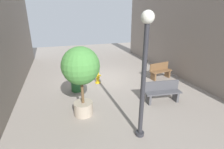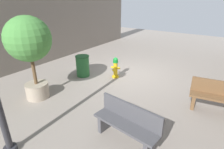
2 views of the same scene
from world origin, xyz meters
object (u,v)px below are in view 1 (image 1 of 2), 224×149
(bench_near, at_px, (160,71))
(planter_tree, at_px, (81,70))
(street_lamp, at_px, (144,65))
(bench_far, at_px, (162,91))
(fire_hydrant, at_px, (98,76))
(trash_bin, at_px, (77,83))

(bench_near, bearing_deg, planter_tree, 26.22)
(bench_near, relative_size, planter_tree, 0.54)
(street_lamp, bearing_deg, bench_far, -138.18)
(fire_hydrant, bearing_deg, bench_far, 127.44)
(fire_hydrant, distance_m, bench_near, 3.83)
(planter_tree, bearing_deg, fire_hydrant, -113.55)
(fire_hydrant, distance_m, bench_far, 3.74)
(bench_far, bearing_deg, bench_near, -121.00)
(bench_far, height_order, planter_tree, planter_tree)
(fire_hydrant, relative_size, street_lamp, 0.23)
(trash_bin, bearing_deg, fire_hydrant, -152.54)
(fire_hydrant, xyz_separation_m, bench_near, (-3.81, 0.41, 0.04))
(planter_tree, height_order, street_lamp, street_lamp)
(fire_hydrant, xyz_separation_m, planter_tree, (1.27, 2.91, 1.40))
(fire_hydrant, bearing_deg, bench_near, 173.81)
(bench_far, bearing_deg, street_lamp, 41.82)
(planter_tree, relative_size, street_lamp, 0.70)
(bench_far, bearing_deg, planter_tree, -0.89)
(street_lamp, bearing_deg, planter_tree, -49.20)
(fire_hydrant, bearing_deg, street_lamp, 93.64)
(bench_near, distance_m, planter_tree, 5.82)
(fire_hydrant, relative_size, bench_far, 0.53)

